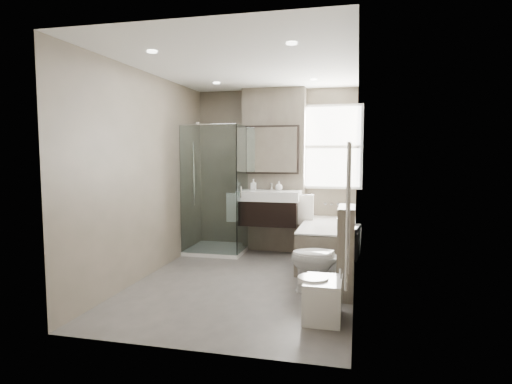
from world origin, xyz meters
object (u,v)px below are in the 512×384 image
(bathtub, at_px, (328,242))
(bidet, at_px, (322,298))
(vanity, at_px, (269,207))
(toilet, at_px, (324,259))

(bathtub, bearing_deg, bidet, -87.56)
(vanity, height_order, toilet, vanity)
(bathtub, xyz_separation_m, bidet, (0.09, -2.10, -0.11))
(vanity, distance_m, toilet, 1.93)
(vanity, xyz_separation_m, bathtub, (0.92, -0.33, -0.43))
(bathtub, xyz_separation_m, toilet, (0.05, -1.31, 0.08))
(bathtub, relative_size, toilet, 2.04)
(bathtub, bearing_deg, toilet, -88.03)
(bidet, bearing_deg, bathtub, 92.44)
(vanity, bearing_deg, bathtub, -19.37)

